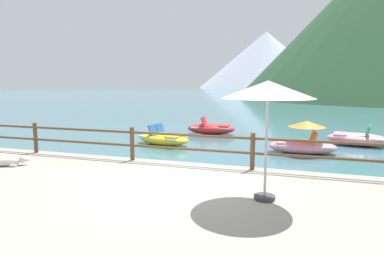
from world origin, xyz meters
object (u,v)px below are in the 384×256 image
(pedal_boat_2, at_px, (211,129))
(beach_umbrella, at_px, (268,91))
(pedal_boat_5, at_px, (357,139))
(pedal_boat_3, at_px, (303,143))
(pedal_boat_0, at_px, (163,138))
(dog_resting, at_px, (10,161))

(pedal_boat_2, bearing_deg, beach_umbrella, -70.14)
(pedal_boat_5, bearing_deg, pedal_boat_3, -132.36)
(pedal_boat_0, bearing_deg, pedal_boat_3, 0.42)
(pedal_boat_0, xyz_separation_m, pedal_boat_2, (1.21, 3.39, 0.02))
(dog_resting, bearing_deg, pedal_boat_3, 38.58)
(pedal_boat_2, bearing_deg, dog_resting, -108.60)
(pedal_boat_2, bearing_deg, pedal_boat_3, -37.65)
(beach_umbrella, xyz_separation_m, pedal_boat_5, (2.98, 8.91, -2.18))
(dog_resting, xyz_separation_m, pedal_boat_0, (1.93, 5.93, -0.25))
(pedal_boat_0, relative_size, pedal_boat_3, 1.05)
(pedal_boat_2, height_order, pedal_boat_3, pedal_boat_3)
(dog_resting, height_order, pedal_boat_0, pedal_boat_0)
(pedal_boat_2, relative_size, pedal_boat_3, 0.98)
(beach_umbrella, distance_m, pedal_boat_3, 6.86)
(beach_umbrella, bearing_deg, pedal_boat_5, 71.50)
(beach_umbrella, xyz_separation_m, pedal_boat_2, (-3.56, 9.86, -2.16))
(pedal_boat_3, bearing_deg, beach_umbrella, -96.89)
(pedal_boat_2, distance_m, pedal_boat_5, 6.61)
(dog_resting, height_order, pedal_boat_3, pedal_boat_3)
(dog_resting, relative_size, pedal_boat_3, 0.38)
(pedal_boat_0, bearing_deg, pedal_boat_5, 17.54)
(pedal_boat_0, distance_m, pedal_boat_5, 8.13)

